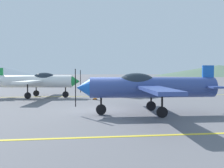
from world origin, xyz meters
TOP-DOWN VIEW (x-y plane):
  - ground_plane at (0.00, 0.00)m, footprint 400.00×400.00m
  - apron_line_near at (0.00, -4.78)m, footprint 80.00×0.16m
  - apron_line_far at (0.00, 8.35)m, footprint 80.00×0.16m
  - airplane_near at (2.50, -0.76)m, footprint 7.21×8.31m
  - airplane_mid at (-4.61, 7.91)m, footprint 7.27×8.34m
  - car_sedan at (3.92, 8.83)m, footprint 4.39×4.23m
  - traffic_cone_front at (0.12, 5.78)m, footprint 0.36×0.36m
  - hill_centerleft at (74.31, 111.23)m, footprint 72.31×72.31m

SIDE VIEW (x-z plane):
  - ground_plane at x=0.00m, z-range 0.00..0.00m
  - apron_line_near at x=0.00m, z-range 0.00..0.01m
  - apron_line_far at x=0.00m, z-range 0.00..0.01m
  - traffic_cone_front at x=0.12m, z-range -0.01..0.58m
  - car_sedan at x=3.92m, z-range 0.03..1.65m
  - airplane_near at x=2.50m, z-range 0.16..2.65m
  - airplane_mid at x=-4.61m, z-range 0.16..2.65m
  - hill_centerleft at x=74.31m, z-range 0.00..6.05m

